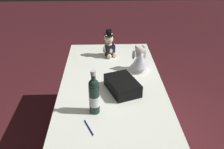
{
  "coord_description": "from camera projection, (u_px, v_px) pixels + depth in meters",
  "views": [
    {
      "loc": [
        1.67,
        -0.06,
        1.76
      ],
      "look_at": [
        0.0,
        0.0,
        0.8
      ],
      "focal_mm": 39.04,
      "sensor_mm": 36.0,
      "label": 1
    }
  ],
  "objects": [
    {
      "name": "ground_plane",
      "position": [
        112.0,
        147.0,
        2.32
      ],
      "size": [
        12.0,
        12.0,
        0.0
      ],
      "primitive_type": "plane",
      "color": "#47191E"
    },
    {
      "name": "reception_table",
      "position": [
        112.0,
        119.0,
        2.15
      ],
      "size": [
        1.7,
        0.84,
        0.7
      ],
      "primitive_type": "cube",
      "color": "white",
      "rests_on": "ground_plane"
    },
    {
      "name": "teddy_bear_groom",
      "position": [
        109.0,
        46.0,
        2.4
      ],
      "size": [
        0.14,
        0.14,
        0.27
      ],
      "color": "beige",
      "rests_on": "reception_table"
    },
    {
      "name": "teddy_bear_bride",
      "position": [
        140.0,
        60.0,
        2.14
      ],
      "size": [
        0.21,
        0.18,
        0.24
      ],
      "color": "white",
      "rests_on": "reception_table"
    },
    {
      "name": "champagne_bottle",
      "position": [
        94.0,
        96.0,
        1.61
      ],
      "size": [
        0.07,
        0.07,
        0.32
      ],
      "color": "#183026",
      "rests_on": "reception_table"
    },
    {
      "name": "signing_pen",
      "position": [
        89.0,
        128.0,
        1.53
      ],
      "size": [
        0.15,
        0.07,
        0.01
      ],
      "color": "navy",
      "rests_on": "reception_table"
    },
    {
      "name": "gift_case_black",
      "position": [
        122.0,
        85.0,
        1.88
      ],
      "size": [
        0.34,
        0.29,
        0.1
      ],
      "color": "black",
      "rests_on": "reception_table"
    }
  ]
}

